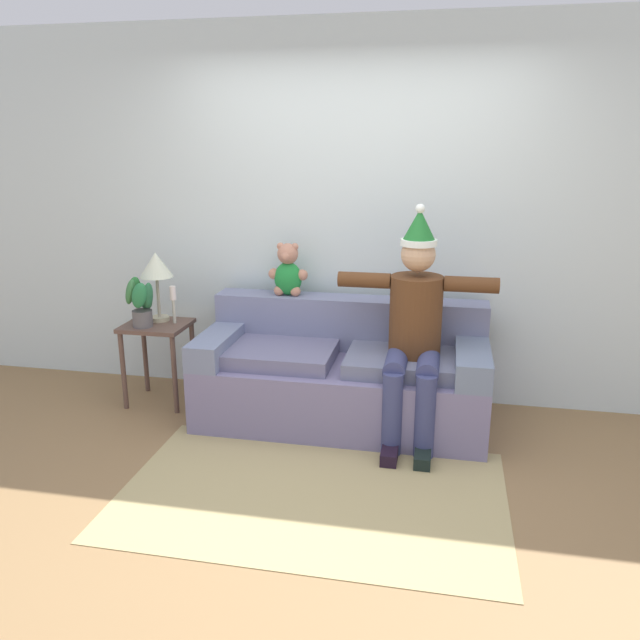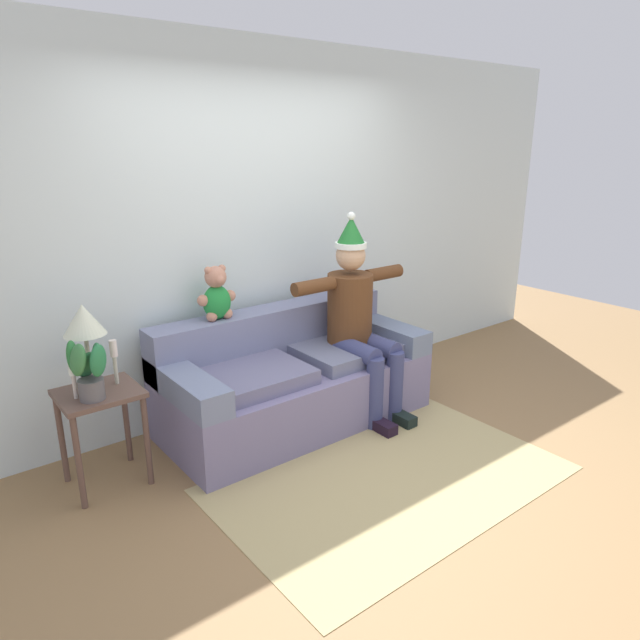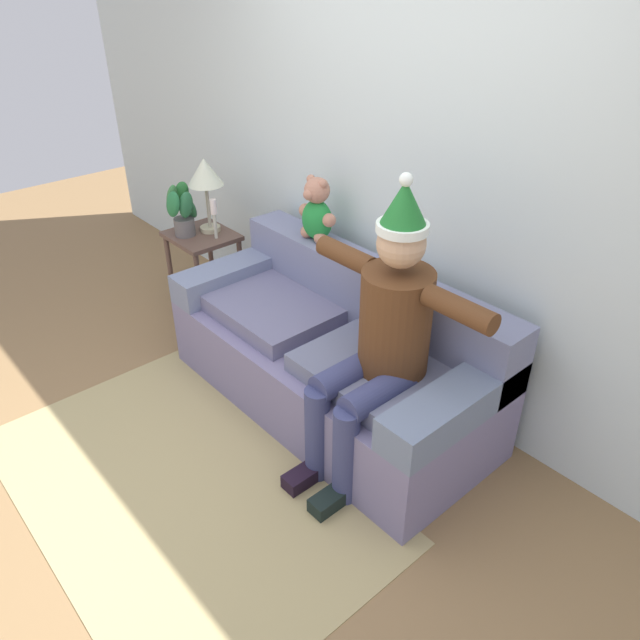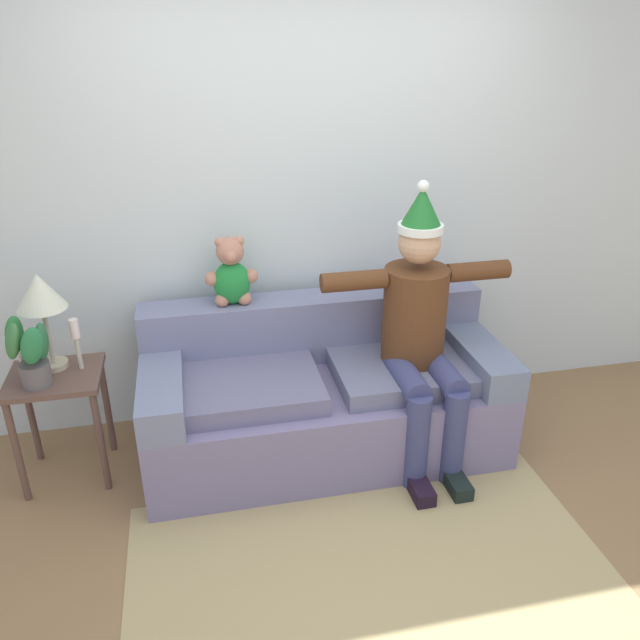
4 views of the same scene
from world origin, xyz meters
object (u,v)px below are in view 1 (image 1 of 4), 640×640
at_px(potted_plant, 140,302).
at_px(candle_short, 173,299).
at_px(person_seated, 415,324).
at_px(side_table, 157,340).
at_px(teddy_bear, 288,272).
at_px(table_lamp, 156,268).
at_px(candle_tall, 137,303).
at_px(couch, 343,374).

relative_size(potted_plant, candle_short, 1.32).
relative_size(person_seated, side_table, 2.49).
xyz_separation_m(person_seated, teddy_bear, (-0.93, 0.42, 0.22)).
distance_m(side_table, candle_short, 0.33).
bearing_deg(table_lamp, candle_tall, -139.80).
relative_size(person_seated, table_lamp, 2.97).
bearing_deg(side_table, person_seated, -5.36).
height_order(side_table, table_lamp, table_lamp).
relative_size(couch, person_seated, 1.29).
height_order(couch, candle_short, candle_short).
bearing_deg(candle_short, person_seated, -7.05).
bearing_deg(couch, table_lamp, 176.08).
bearing_deg(side_table, table_lamp, 95.73).
height_order(side_table, candle_short, candle_short).
bearing_deg(table_lamp, teddy_bear, 9.99).
height_order(teddy_bear, candle_short, teddy_bear).
xyz_separation_m(teddy_bear, table_lamp, (-0.94, -0.17, 0.02)).
bearing_deg(person_seated, teddy_bear, 155.77).
xyz_separation_m(potted_plant, candle_short, (0.19, 0.13, -0.01)).
relative_size(person_seated, potted_plant, 4.17).
distance_m(couch, potted_plant, 1.52).
bearing_deg(teddy_bear, person_seated, -24.23).
relative_size(side_table, candle_short, 2.21).
relative_size(teddy_bear, side_table, 0.63).
relative_size(candle_tall, candle_short, 0.88).
distance_m(teddy_bear, candle_short, 0.85).
distance_m(side_table, table_lamp, 0.52).
bearing_deg(potted_plant, teddy_bear, 18.80).
bearing_deg(person_seated, potted_plant, 177.52).
xyz_separation_m(couch, table_lamp, (-1.39, 0.09, 0.67)).
xyz_separation_m(couch, candle_short, (-1.25, 0.05, 0.46)).
height_order(table_lamp, potted_plant, table_lamp).
distance_m(potted_plant, candle_tall, 0.10).
xyz_separation_m(couch, candle_tall, (-1.51, -0.01, 0.44)).
bearing_deg(candle_tall, teddy_bear, 14.12).
distance_m(person_seated, candle_short, 1.75).
relative_size(teddy_bear, table_lamp, 0.75).
relative_size(table_lamp, potted_plant, 1.40).
height_order(teddy_bear, potted_plant, teddy_bear).
bearing_deg(person_seated, side_table, 174.64).
xyz_separation_m(couch, person_seated, (0.48, -0.16, 0.44)).
bearing_deg(table_lamp, person_seated, -7.77).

